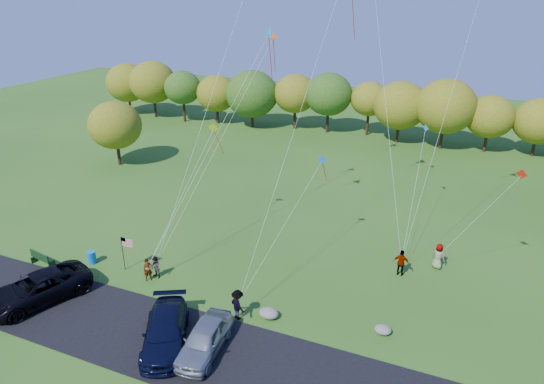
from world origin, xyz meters
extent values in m
plane|color=#2E5D1A|center=(0.00, 0.00, 0.00)|extent=(140.00, 140.00, 0.00)
cube|color=black|center=(0.00, -4.00, 0.03)|extent=(44.00, 6.00, 0.06)
cylinder|color=#361F13|center=(-35.71, 38.93, 1.40)|extent=(0.36, 0.36, 2.81)
ellipsoid|color=#255115|center=(-35.71, 38.93, 4.97)|extent=(6.63, 6.63, 5.97)
cylinder|color=#361F13|center=(-29.94, 37.90, 1.14)|extent=(0.36, 0.36, 2.27)
ellipsoid|color=#255115|center=(-29.94, 37.90, 3.84)|extent=(4.82, 4.82, 4.34)
cylinder|color=#361F13|center=(-24.33, 39.38, 1.57)|extent=(0.36, 0.36, 3.15)
ellipsoid|color=#255115|center=(-24.33, 39.38, 5.44)|extent=(7.06, 7.06, 6.35)
cylinder|color=#361F13|center=(-20.70, 39.19, 1.27)|extent=(0.36, 0.36, 2.53)
ellipsoid|color=#466E1B|center=(-20.70, 39.19, 4.22)|extent=(5.20, 5.20, 4.68)
cylinder|color=#361F13|center=(-15.16, 37.71, 1.15)|extent=(0.36, 0.36, 2.30)
ellipsoid|color=#466E1B|center=(-15.16, 37.71, 4.28)|extent=(6.09, 6.09, 5.48)
cylinder|color=#361F13|center=(-9.24, 39.33, 1.54)|extent=(0.36, 0.36, 3.08)
ellipsoid|color=#255115|center=(-9.24, 39.33, 4.78)|extent=(5.22, 5.22, 4.70)
cylinder|color=#361F13|center=(-5.28, 38.23, 1.24)|extent=(0.36, 0.36, 2.48)
ellipsoid|color=#466E1B|center=(-5.28, 38.23, 4.82)|extent=(7.19, 7.19, 6.47)
cylinder|color=#361F13|center=(0.07, 39.85, 1.18)|extent=(0.36, 0.36, 2.35)
ellipsoid|color=#466E1B|center=(0.07, 39.85, 3.98)|extent=(5.02, 5.02, 4.52)
cylinder|color=#361F13|center=(4.80, 38.32, 1.45)|extent=(0.36, 0.36, 2.90)
ellipsoid|color=#255115|center=(4.80, 38.32, 4.94)|extent=(6.27, 6.27, 5.64)
cylinder|color=#361F13|center=(9.42, 39.69, 1.20)|extent=(0.36, 0.36, 2.41)
ellipsoid|color=#255115|center=(9.42, 39.69, 4.39)|extent=(6.11, 6.11, 5.50)
cylinder|color=#361F13|center=(15.15, 39.84, 1.46)|extent=(0.36, 0.36, 2.93)
ellipsoid|color=#466E1B|center=(15.15, 39.84, 4.82)|extent=(5.83, 5.83, 5.25)
cylinder|color=#361F13|center=(20.14, 36.22, 1.57)|extent=(0.36, 0.36, 3.14)
cylinder|color=#361F13|center=(-22.00, 18.00, 1.30)|extent=(0.36, 0.36, 2.60)
ellipsoid|color=#466E1B|center=(-22.00, 18.00, 4.42)|extent=(5.60, 5.60, 5.04)
imported|color=black|center=(-10.38, -3.97, 0.93)|extent=(5.04, 6.91, 1.75)
imported|color=black|center=(-0.87, -4.21, 0.87)|extent=(4.58, 5.98, 1.61)
imported|color=#9EA4A8|center=(1.40, -3.93, 0.85)|extent=(2.34, 4.82, 1.59)
imported|color=#4C4C59|center=(-5.52, 0.59, 0.80)|extent=(0.68, 0.69, 1.60)
imported|color=#4C4C59|center=(-5.21, 1.06, 0.76)|extent=(0.87, 0.75, 1.53)
imported|color=#4C4C59|center=(1.76, -0.68, 0.96)|extent=(1.43, 1.23, 1.92)
imported|color=#4C4C59|center=(9.83, 7.74, 0.95)|extent=(1.14, 0.54, 1.90)
imported|color=#4C4C59|center=(12.04, 9.64, 0.93)|extent=(1.07, 0.90, 1.86)
cube|color=#123312|center=(-13.55, -0.70, 0.46)|extent=(1.97, 0.46, 0.07)
cube|color=#123312|center=(-13.55, -0.90, 0.79)|extent=(1.96, 0.40, 0.60)
cube|color=#123312|center=(-14.37, -0.70, 0.23)|extent=(0.17, 0.50, 0.46)
cube|color=#123312|center=(-12.73, -0.70, 0.23)|extent=(0.17, 0.50, 0.46)
cylinder|color=blue|center=(-10.52, 0.81, 0.46)|extent=(0.61, 0.61, 0.91)
cylinder|color=black|center=(-7.83, 1.02, 1.29)|extent=(0.05, 0.05, 2.58)
cube|color=red|center=(-7.37, 1.02, 2.22)|extent=(0.93, 0.62, 0.02)
cube|color=navy|center=(-7.65, 1.03, 2.41)|extent=(0.37, 0.02, 0.29)
ellipsoid|color=gray|center=(3.41, 0.09, 0.30)|extent=(1.19, 0.94, 0.60)
ellipsoid|color=gray|center=(9.91, 1.29, 0.25)|extent=(0.96, 0.80, 0.50)
cone|color=#1177AE|center=(-0.58, 9.45, 15.19)|extent=(1.01, 0.75, 0.94)
cube|color=red|center=(15.91, 8.72, 7.93)|extent=(0.65, 0.29, 0.67)
cube|color=#AFEA13|center=(-4.49, 8.33, 8.57)|extent=(0.81, 0.31, 0.76)
cube|color=#179AE9|center=(9.42, 18.03, 7.57)|extent=(0.50, 0.39, 0.59)
cone|color=#D0490E|center=(-1.79, 13.12, 14.57)|extent=(0.83, 0.38, 0.77)
cube|color=#1C6FFF|center=(3.74, 8.56, 7.19)|extent=(0.64, 0.15, 0.63)
camera|label=1|loc=(12.69, -21.43, 18.25)|focal=32.00mm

